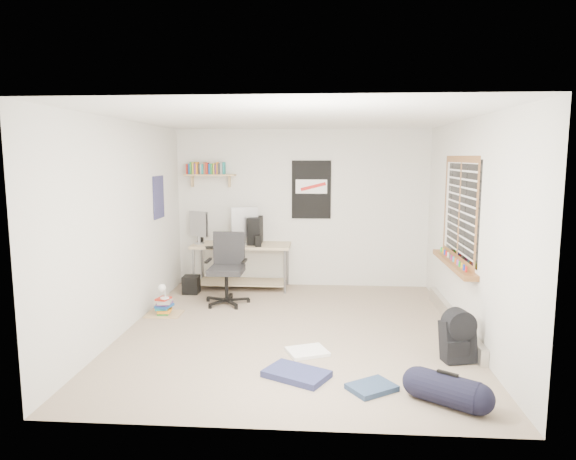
# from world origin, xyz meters

# --- Properties ---
(floor) EXTENTS (4.00, 4.50, 0.01)m
(floor) POSITION_xyz_m (0.00, 0.00, -0.01)
(floor) COLOR gray
(floor) RESTS_ON ground
(ceiling) EXTENTS (4.00, 4.50, 0.01)m
(ceiling) POSITION_xyz_m (0.00, 0.00, 2.50)
(ceiling) COLOR white
(ceiling) RESTS_ON ground
(back_wall) EXTENTS (4.00, 0.01, 2.50)m
(back_wall) POSITION_xyz_m (0.00, 2.25, 1.25)
(back_wall) COLOR silver
(back_wall) RESTS_ON ground
(left_wall) EXTENTS (0.01, 4.50, 2.50)m
(left_wall) POSITION_xyz_m (-2.00, 0.00, 1.25)
(left_wall) COLOR silver
(left_wall) RESTS_ON ground
(right_wall) EXTENTS (0.01, 4.50, 2.50)m
(right_wall) POSITION_xyz_m (2.00, 0.00, 1.25)
(right_wall) COLOR silver
(right_wall) RESTS_ON ground
(desk) EXTENTS (1.56, 0.75, 0.70)m
(desk) POSITION_xyz_m (-0.93, 1.97, 0.36)
(desk) COLOR tan
(desk) RESTS_ON floor
(monitor_left) EXTENTS (0.35, 0.27, 0.39)m
(monitor_left) POSITION_xyz_m (-1.60, 1.91, 0.89)
(monitor_left) COLOR #B1B2B6
(monitor_left) RESTS_ON desk
(monitor_right) EXTENTS (0.43, 0.25, 0.46)m
(monitor_right) POSITION_xyz_m (-0.87, 1.92, 0.93)
(monitor_right) COLOR #B1B1B7
(monitor_right) RESTS_ON desk
(pc_tower) EXTENTS (0.20, 0.42, 0.44)m
(pc_tower) POSITION_xyz_m (-0.72, 2.00, 0.92)
(pc_tower) COLOR black
(pc_tower) RESTS_ON desk
(keyboard) EXTENTS (0.45, 0.29, 0.02)m
(keyboard) POSITION_xyz_m (-1.23, 1.69, 0.71)
(keyboard) COLOR black
(keyboard) RESTS_ON desk
(speaker_left) EXTENTS (0.08, 0.08, 0.16)m
(speaker_left) POSITION_xyz_m (-1.60, 2.00, 0.78)
(speaker_left) COLOR black
(speaker_left) RESTS_ON desk
(speaker_right) EXTENTS (0.11, 0.11, 0.19)m
(speaker_right) POSITION_xyz_m (-0.64, 1.72, 0.79)
(speaker_right) COLOR black
(speaker_right) RESTS_ON desk
(office_chair) EXTENTS (0.67, 0.67, 1.01)m
(office_chair) POSITION_xyz_m (-1.01, 1.08, 0.49)
(office_chair) COLOR black
(office_chair) RESTS_ON floor
(wall_shelf) EXTENTS (0.80, 0.22, 0.24)m
(wall_shelf) POSITION_xyz_m (-1.45, 2.14, 1.78)
(wall_shelf) COLOR tan
(wall_shelf) RESTS_ON back_wall
(poster_back_wall) EXTENTS (0.62, 0.03, 0.92)m
(poster_back_wall) POSITION_xyz_m (0.15, 2.23, 1.55)
(poster_back_wall) COLOR black
(poster_back_wall) RESTS_ON back_wall
(poster_left_wall) EXTENTS (0.02, 0.42, 0.60)m
(poster_left_wall) POSITION_xyz_m (-1.99, 1.20, 1.50)
(poster_left_wall) COLOR navy
(poster_left_wall) RESTS_ON left_wall
(window) EXTENTS (0.10, 1.50, 1.26)m
(window) POSITION_xyz_m (1.95, 0.30, 1.45)
(window) COLOR brown
(window) RESTS_ON right_wall
(baseboard_heater) EXTENTS (0.08, 2.50, 0.18)m
(baseboard_heater) POSITION_xyz_m (1.96, 0.30, 0.09)
(baseboard_heater) COLOR #B7B2A8
(baseboard_heater) RESTS_ON floor
(backpack) EXTENTS (0.37, 0.33, 0.43)m
(backpack) POSITION_xyz_m (1.73, -0.77, 0.20)
(backpack) COLOR black
(backpack) RESTS_ON floor
(duffel_bag) EXTENTS (0.37, 0.37, 0.53)m
(duffel_bag) POSITION_xyz_m (1.40, -1.75, 0.14)
(duffel_bag) COLOR black
(duffel_bag) RESTS_ON floor
(tshirt) EXTENTS (0.50, 0.47, 0.04)m
(tshirt) POSITION_xyz_m (0.19, -0.70, 0.02)
(tshirt) COLOR white
(tshirt) RESTS_ON floor
(jeans_a) EXTENTS (0.69, 0.60, 0.06)m
(jeans_a) POSITION_xyz_m (0.11, -1.29, 0.03)
(jeans_a) COLOR navy
(jeans_a) RESTS_ON floor
(jeans_b) EXTENTS (0.49, 0.47, 0.05)m
(jeans_b) POSITION_xyz_m (0.80, -1.52, 0.03)
(jeans_b) COLOR navy
(jeans_b) RESTS_ON floor
(book_stack) EXTENTS (0.41, 0.34, 0.28)m
(book_stack) POSITION_xyz_m (-1.74, 0.52, 0.15)
(book_stack) COLOR brown
(book_stack) RESTS_ON floor
(desk_lamp) EXTENTS (0.13, 0.20, 0.19)m
(desk_lamp) POSITION_xyz_m (-1.72, 0.50, 0.38)
(desk_lamp) COLOR silver
(desk_lamp) RESTS_ON book_stack
(subwoofer) EXTENTS (0.24, 0.24, 0.27)m
(subwoofer) POSITION_xyz_m (-1.65, 1.58, 0.14)
(subwoofer) COLOR black
(subwoofer) RESTS_ON floor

